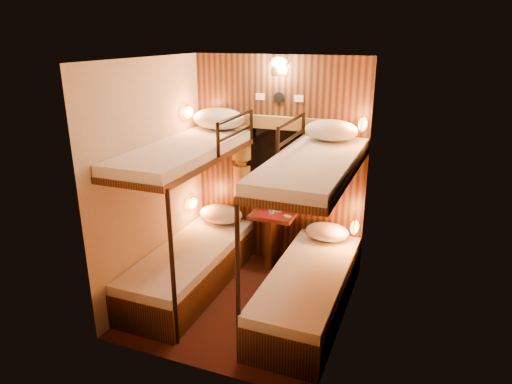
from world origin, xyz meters
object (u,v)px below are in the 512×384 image
at_px(bunk_left, 190,240).
at_px(bunk_right, 309,261).
at_px(bottle_left, 272,206).
at_px(table, 272,233).
at_px(bottle_right, 272,203).

xyz_separation_m(bunk_left, bunk_right, (1.30, 0.00, 0.00)).
bearing_deg(bunk_left, bottle_left, 50.96).
distance_m(bunk_right, table, 1.02).
xyz_separation_m(bunk_right, table, (-0.65, 0.78, -0.14)).
relative_size(bunk_right, table, 2.90).
xyz_separation_m(bottle_left, bottle_right, (-0.01, 0.06, 0.02)).
bearing_deg(table, bottle_left, 169.72).
distance_m(bottle_left, bottle_right, 0.07).
xyz_separation_m(bunk_right, bottle_right, (-0.67, 0.85, 0.20)).
bearing_deg(bottle_left, bunk_left, -129.04).
height_order(bunk_left, table, bunk_left).
relative_size(bunk_right, bottle_left, 9.12).
bearing_deg(table, bottle_right, 111.66).
distance_m(table, bottle_left, 0.33).
height_order(bunk_right, bottle_left, bunk_right).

